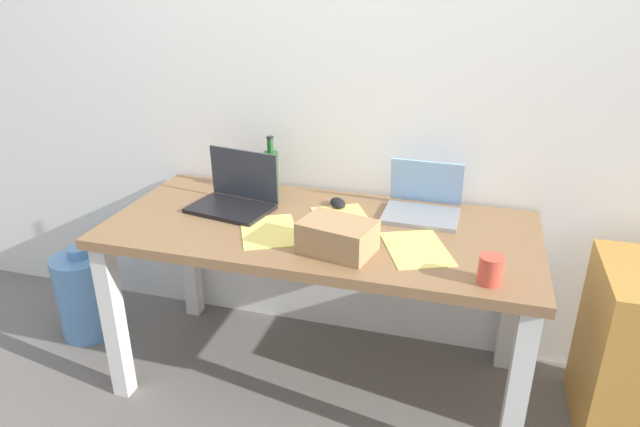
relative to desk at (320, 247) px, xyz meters
name	(u,v)px	position (x,y,z in m)	size (l,w,h in m)	color
ground_plane	(320,377)	(0.00, 0.00, -0.65)	(8.00, 8.00, 0.00)	slate
back_wall	(349,67)	(0.00, 0.44, 0.65)	(5.20, 0.08, 2.60)	white
desk	(320,247)	(0.00, 0.00, 0.00)	(1.69, 0.77, 0.75)	olive
laptop_left	(235,196)	(-0.39, 0.07, 0.15)	(0.37, 0.29, 0.23)	black
laptop_right	(423,205)	(0.38, 0.22, 0.14)	(0.31, 0.26, 0.21)	gray
beer_bottle	(271,171)	(-0.30, 0.27, 0.20)	(0.06, 0.06, 0.26)	#1E5123
computer_mouse	(338,203)	(0.02, 0.20, 0.12)	(0.06, 0.10, 0.03)	black
cardboard_box	(337,237)	(0.12, -0.20, 0.16)	(0.25, 0.18, 0.11)	tan
coffee_mug	(491,270)	(0.65, -0.28, 0.15)	(0.08, 0.08, 0.10)	#D84C38
paper_sheet_front_right	(417,249)	(0.39, -0.10, 0.10)	(0.21, 0.30, 0.00)	#F4E06B
paper_yellow_folder	(269,231)	(-0.17, -0.11, 0.10)	(0.21, 0.30, 0.00)	#F4E06B
paper_sheet_near_back	(343,219)	(0.08, 0.07, 0.10)	(0.21, 0.30, 0.00)	#F4E06B
water_cooler_jug	(86,294)	(-1.21, 0.02, -0.44)	(0.27, 0.27, 0.47)	#598CC6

